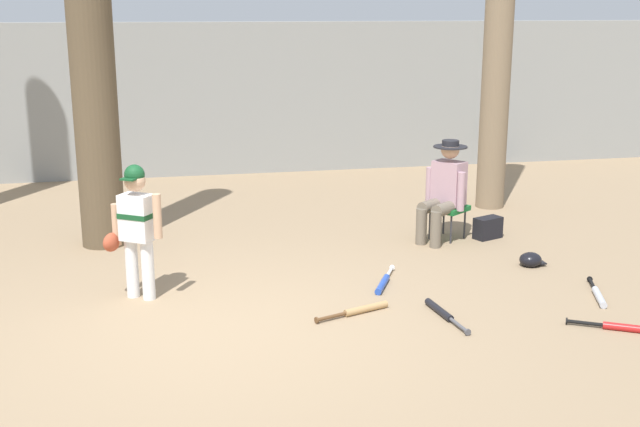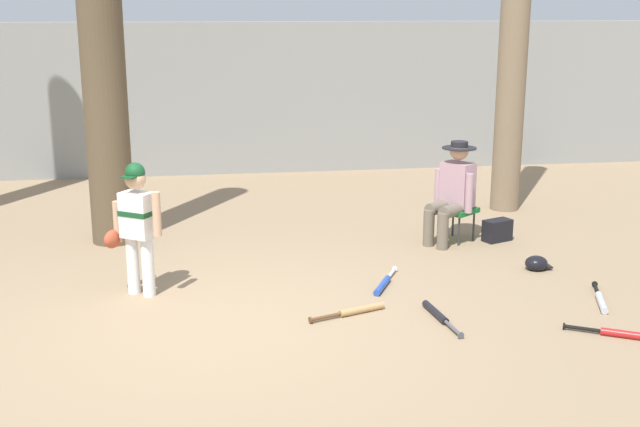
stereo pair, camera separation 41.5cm
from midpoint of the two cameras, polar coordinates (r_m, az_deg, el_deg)
The scene contains 14 objects.
ground_plane at distance 7.12m, azimuth -8.51°, elevation -8.15°, with size 60.00×60.00×0.00m, color #937A5B.
concrete_back_wall at distance 13.51m, azimuth -10.62°, elevation 7.94°, with size 18.00×0.36×2.49m, color gray.
tree_near_player at distance 9.51m, azimuth -17.11°, elevation 10.59°, with size 0.85×0.85×5.25m.
tree_behind_spectator at distance 11.15m, azimuth 11.52°, elevation 13.00°, with size 0.62×0.62×5.63m.
young_ballplayer at distance 7.79m, azimuth -14.45°, elevation -0.68°, with size 0.60×0.38×1.31m.
folding_stool at distance 9.71m, azimuth 7.85°, elevation 0.29°, with size 0.56×0.56×0.41m.
seated_spectator at distance 9.57m, azimuth 7.58°, elevation 1.78°, with size 0.65×0.60×1.20m.
handbag_beside_stool at distance 9.86m, azimuth 10.65°, elevation -1.02°, with size 0.34×0.18×0.26m, color black.
bat_aluminum_silver at distance 8.13m, azimuth 17.75°, elevation -5.54°, with size 0.33×0.74×0.07m.
bat_red_barrel at distance 7.40m, azimuth 19.20°, elevation -7.65°, with size 0.69×0.44×0.07m.
bat_black_composite at distance 7.38m, azimuth 7.06°, elevation -6.99°, with size 0.15×0.79×0.07m.
bat_blue_youth at distance 8.10m, azimuth 3.07°, elevation -4.91°, with size 0.42×0.74×0.07m.
bat_wood_tan at distance 7.38m, azimuth 1.27°, elevation -6.86°, with size 0.75×0.32×0.07m.
batting_helmet_black at distance 8.91m, azimuth 13.44°, elevation -3.23°, with size 0.29×0.22×0.16m.
Camera 1 is at (-0.53, -6.53, 2.71)m, focal length 45.11 mm.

